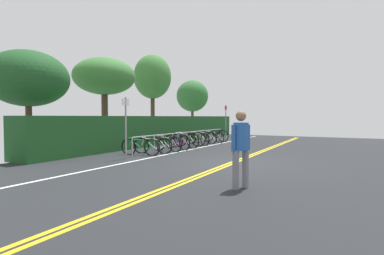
# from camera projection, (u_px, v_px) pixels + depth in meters

# --- Properties ---
(ground_plane) EXTENTS (29.20, 12.96, 0.05)m
(ground_plane) POSITION_uv_depth(u_px,v_px,m) (234.00, 163.00, 9.81)
(ground_plane) COLOR #232628
(centre_line_yellow_inner) EXTENTS (26.28, 0.10, 0.00)m
(centre_line_yellow_inner) POSITION_uv_depth(u_px,v_px,m) (237.00, 162.00, 9.77)
(centre_line_yellow_inner) COLOR gold
(centre_line_yellow_inner) RESTS_ON ground_plane
(centre_line_yellow_outer) EXTENTS (26.28, 0.10, 0.00)m
(centre_line_yellow_outer) POSITION_uv_depth(u_px,v_px,m) (232.00, 162.00, 9.85)
(centre_line_yellow_outer) COLOR gold
(centre_line_yellow_outer) RESTS_ON ground_plane
(bike_lane_stripe_white) EXTENTS (26.28, 0.12, 0.00)m
(bike_lane_stripe_white) POSITION_uv_depth(u_px,v_px,m) (158.00, 156.00, 11.28)
(bike_lane_stripe_white) COLOR white
(bike_lane_stripe_white) RESTS_ON ground_plane
(bike_rack) EXTENTS (8.53, 0.05, 0.76)m
(bike_rack) POSITION_uv_depth(u_px,v_px,m) (187.00, 135.00, 14.76)
(bike_rack) COLOR #9EA0A5
(bike_rack) RESTS_ON ground_plane
(bicycle_0) EXTENTS (0.46, 1.71, 0.71)m
(bicycle_0) POSITION_uv_depth(u_px,v_px,m) (140.00, 147.00, 11.59)
(bicycle_0) COLOR black
(bicycle_0) RESTS_ON ground_plane
(bicycle_1) EXTENTS (0.65, 1.58, 0.69)m
(bicycle_1) POSITION_uv_depth(u_px,v_px,m) (153.00, 146.00, 12.15)
(bicycle_1) COLOR black
(bicycle_1) RESTS_ON ground_plane
(bicycle_2) EXTENTS (0.46, 1.63, 0.70)m
(bicycle_2) POSITION_uv_depth(u_px,v_px,m) (167.00, 144.00, 12.91)
(bicycle_2) COLOR black
(bicycle_2) RESTS_ON ground_plane
(bicycle_3) EXTENTS (0.62, 1.65, 0.74)m
(bicycle_3) POSITION_uv_depth(u_px,v_px,m) (177.00, 142.00, 13.66)
(bicycle_3) COLOR black
(bicycle_3) RESTS_ON ground_plane
(bicycle_4) EXTENTS (0.46, 1.73, 0.78)m
(bicycle_4) POSITION_uv_depth(u_px,v_px,m) (185.00, 140.00, 14.41)
(bicycle_4) COLOR black
(bicycle_4) RESTS_ON ground_plane
(bicycle_5) EXTENTS (0.60, 1.67, 0.78)m
(bicycle_5) POSITION_uv_depth(u_px,v_px,m) (189.00, 139.00, 15.21)
(bicycle_5) COLOR black
(bicycle_5) RESTS_ON ground_plane
(bicycle_6) EXTENTS (0.67, 1.63, 0.70)m
(bicycle_6) POSITION_uv_depth(u_px,v_px,m) (198.00, 139.00, 15.93)
(bicycle_6) COLOR black
(bicycle_6) RESTS_ON ground_plane
(bicycle_7) EXTENTS (0.46, 1.77, 0.72)m
(bicycle_7) POSITION_uv_depth(u_px,v_px,m) (204.00, 137.00, 16.73)
(bicycle_7) COLOR black
(bicycle_7) RESTS_ON ground_plane
(bicycle_8) EXTENTS (0.63, 1.60, 0.68)m
(bicycle_8) POSITION_uv_depth(u_px,v_px,m) (213.00, 137.00, 17.31)
(bicycle_8) COLOR black
(bicycle_8) RESTS_ON ground_plane
(bicycle_9) EXTENTS (0.46, 1.79, 0.76)m
(bicycle_9) POSITION_uv_depth(u_px,v_px,m) (216.00, 135.00, 18.14)
(bicycle_9) COLOR black
(bicycle_9) RESTS_ON ground_plane
(pedestrian) EXTENTS (0.44, 0.32, 1.64)m
(pedestrian) POSITION_uv_depth(u_px,v_px,m) (241.00, 144.00, 6.17)
(pedestrian) COLOR slate
(pedestrian) RESTS_ON ground_plane
(sign_post_near) EXTENTS (0.36, 0.06, 2.22)m
(sign_post_near) POSITION_uv_depth(u_px,v_px,m) (126.00, 122.00, 10.56)
(sign_post_near) COLOR gray
(sign_post_near) RESTS_ON ground_plane
(sign_post_far) EXTENTS (0.36, 0.06, 2.28)m
(sign_post_far) POSITION_uv_depth(u_px,v_px,m) (226.00, 119.00, 19.11)
(sign_post_far) COLOR gray
(sign_post_far) RESTS_ON ground_plane
(hedge_backdrop) EXTENTS (17.48, 1.25, 1.55)m
(hedge_backdrop) POSITION_uv_depth(u_px,v_px,m) (165.00, 129.00, 17.18)
(hedge_backdrop) COLOR #1C4C21
(hedge_backdrop) RESTS_ON ground_plane
(tree_near_left) EXTENTS (3.02, 3.02, 4.05)m
(tree_near_left) POSITION_uv_depth(u_px,v_px,m) (28.00, 79.00, 11.26)
(tree_near_left) COLOR #473323
(tree_near_left) RESTS_ON ground_plane
(tree_mid) EXTENTS (3.12, 3.12, 4.50)m
(tree_mid) POSITION_uv_depth(u_px,v_px,m) (104.00, 77.00, 14.94)
(tree_mid) COLOR #473323
(tree_mid) RESTS_ON ground_plane
(tree_far_right) EXTENTS (2.42, 2.42, 5.53)m
(tree_far_right) POSITION_uv_depth(u_px,v_px,m) (152.00, 77.00, 19.09)
(tree_far_right) COLOR #473323
(tree_far_right) RESTS_ON ground_plane
(tree_extra) EXTENTS (2.64, 2.64, 4.56)m
(tree_extra) POSITION_uv_depth(u_px,v_px,m) (192.00, 96.00, 24.59)
(tree_extra) COLOR brown
(tree_extra) RESTS_ON ground_plane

